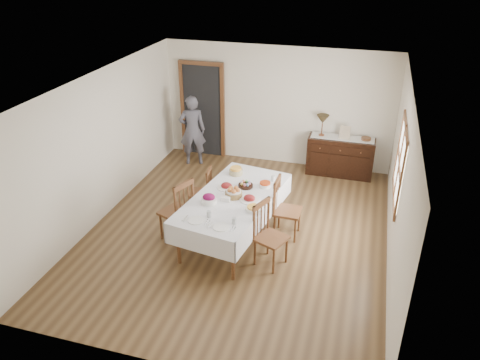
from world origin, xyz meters
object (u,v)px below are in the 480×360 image
(chair_right_far, at_px, (285,208))
(table_lamp, at_px, (323,120))
(sideboard, at_px, (340,156))
(person, at_px, (192,128))
(dining_table, at_px, (234,201))
(chair_left_far, at_px, (203,191))
(chair_left_near, at_px, (178,210))
(chair_right_near, at_px, (268,234))

(chair_right_far, distance_m, table_lamp, 2.73)
(chair_right_far, height_order, sideboard, chair_right_far)
(sideboard, distance_m, person, 3.25)
(dining_table, xyz_separation_m, chair_left_far, (-0.77, 0.63, -0.25))
(chair_left_far, height_order, table_lamp, table_lamp)
(person, bearing_deg, chair_left_far, 93.37)
(sideboard, bearing_deg, dining_table, -116.85)
(table_lamp, bearing_deg, sideboard, -4.39)
(chair_left_near, bearing_deg, sideboard, 165.63)
(chair_right_near, xyz_separation_m, person, (-2.43, 3.10, 0.31))
(chair_right_near, bearing_deg, person, 60.41)
(dining_table, distance_m, sideboard, 3.30)
(chair_left_near, distance_m, person, 3.02)
(chair_left_near, bearing_deg, person, -141.59)
(table_lamp, bearing_deg, chair_left_far, -127.97)
(dining_table, bearing_deg, person, 132.61)
(chair_left_far, distance_m, sideboard, 3.22)
(sideboard, bearing_deg, chair_left_far, -134.46)
(chair_right_far, relative_size, sideboard, 0.76)
(chair_right_near, bearing_deg, dining_table, 76.86)
(chair_left_far, xyz_separation_m, sideboard, (2.26, 2.30, -0.04))
(chair_left_near, bearing_deg, chair_right_far, 132.06)
(table_lamp, bearing_deg, chair_right_far, -95.52)
(chair_left_near, height_order, table_lamp, table_lamp)
(chair_left_near, height_order, chair_right_far, chair_left_near)
(dining_table, relative_size, chair_left_far, 2.75)
(chair_left_far, relative_size, chair_right_far, 0.86)
(chair_left_near, bearing_deg, table_lamp, 171.30)
(chair_right_near, bearing_deg, table_lamp, 16.68)
(chair_left_near, bearing_deg, chair_left_far, -163.90)
(table_lamp, bearing_deg, chair_right_near, -95.63)
(person, relative_size, table_lamp, 3.65)
(chair_right_far, bearing_deg, chair_right_near, 175.45)
(chair_left_far, xyz_separation_m, chair_right_near, (1.48, -1.13, 0.07))
(person, bearing_deg, sideboard, 163.51)
(dining_table, distance_m, chair_left_near, 0.92)
(chair_right_near, relative_size, person, 0.62)
(dining_table, relative_size, chair_left_near, 2.22)
(chair_left_far, bearing_deg, dining_table, 44.30)
(chair_left_far, distance_m, chair_right_far, 1.60)
(chair_right_far, bearing_deg, table_lamp, -4.10)
(person, bearing_deg, dining_table, 101.15)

